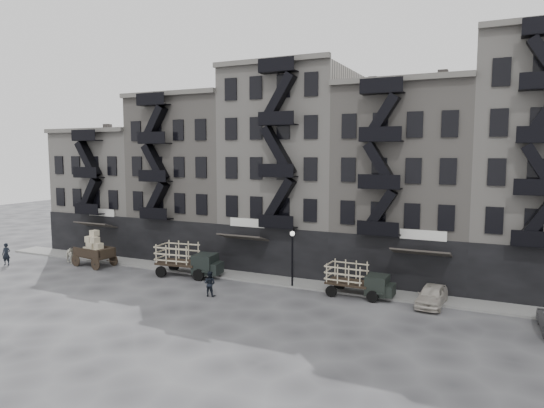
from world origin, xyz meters
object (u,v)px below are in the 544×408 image
at_px(wagon, 93,246).
at_px(stake_truck_east, 358,278).
at_px(pedestrian_west, 6,254).
at_px(car_east, 432,295).
at_px(pedestrian_mid, 210,284).
at_px(stake_truck_west, 187,258).
at_px(horse, 69,255).

bearing_deg(wagon, stake_truck_east, 9.71).
height_order(stake_truck_east, pedestrian_west, stake_truck_east).
bearing_deg(wagon, pedestrian_west, -149.91).
relative_size(car_east, pedestrian_west, 2.05).
xyz_separation_m(stake_truck_east, pedestrian_mid, (-9.46, -4.31, -0.45)).
height_order(stake_truck_west, stake_truck_east, stake_truck_west).
bearing_deg(horse, pedestrian_west, 144.02).
relative_size(pedestrian_west, pedestrian_mid, 1.12).
xyz_separation_m(stake_truck_west, pedestrian_mid, (4.60, -3.87, -0.65)).
height_order(stake_truck_west, pedestrian_west, stake_truck_west).
bearing_deg(stake_truck_east, pedestrian_mid, -154.16).
distance_m(horse, pedestrian_mid, 17.34).
relative_size(horse, car_east, 0.46).
relative_size(horse, wagon, 0.48).
bearing_deg(pedestrian_mid, stake_truck_east, -159.13).
bearing_deg(pedestrian_west, pedestrian_mid, -24.38).
distance_m(horse, wagon, 3.00).
height_order(horse, stake_truck_east, stake_truck_east).
relative_size(stake_truck_east, pedestrian_mid, 2.65).
relative_size(horse, pedestrian_mid, 1.06).
bearing_deg(pedestrian_west, wagon, -1.04).
bearing_deg(pedestrian_mid, car_east, -166.55).
distance_m(wagon, pedestrian_mid, 14.65).
xyz_separation_m(stake_truck_west, stake_truck_east, (14.06, 0.45, -0.20)).
xyz_separation_m(horse, pedestrian_west, (-4.50, -2.91, 0.20)).
bearing_deg(pedestrian_west, stake_truck_east, -16.35).
bearing_deg(wagon, horse, -168.98).
distance_m(wagon, pedestrian_west, 7.99).
relative_size(wagon, stake_truck_east, 0.83).
distance_m(stake_truck_west, stake_truck_east, 14.07).
bearing_deg(pedestrian_mid, stake_truck_west, -43.68).
xyz_separation_m(car_east, pedestrian_west, (-36.00, -4.28, 0.30)).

